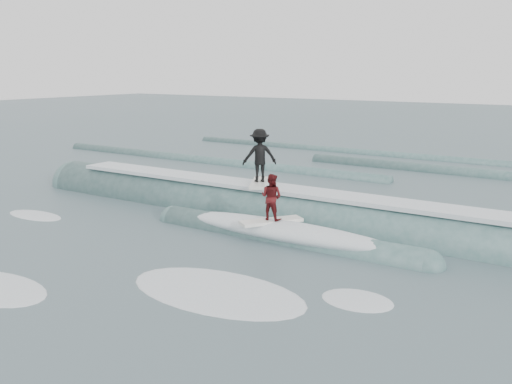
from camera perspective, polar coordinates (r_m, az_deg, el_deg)
The scene contains 6 objects.
ground at distance 16.22m, azimuth -9.03°, elevation -6.70°, with size 160.00×160.00×0.00m, color #435F62.
breaking_wave at distance 20.14m, azimuth 1.68°, elevation -2.67°, with size 23.16×3.86×2.16m.
surfer_black at distance 20.35m, azimuth 0.36°, elevation 3.51°, with size 1.41×2.03×2.00m.
surfer_red at distance 17.72m, azimuth 1.55°, elevation -0.89°, with size 1.58×1.96×1.56m.
whitewater at distance 15.00m, azimuth -10.99°, elevation -8.36°, with size 14.99×6.63×0.10m.
far_swells at distance 31.77m, azimuth 10.51°, elevation 2.56°, with size 37.95×8.65×0.80m.
Camera 1 is at (10.42, -11.28, 5.21)m, focal length 40.00 mm.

